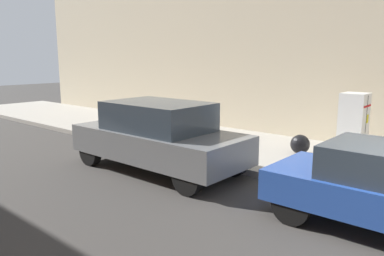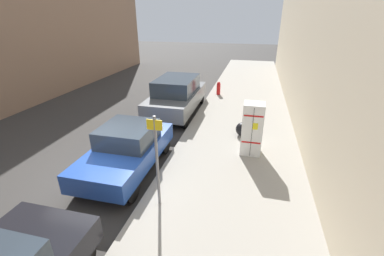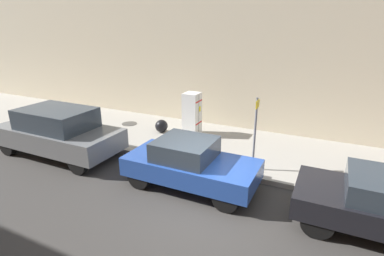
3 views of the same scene
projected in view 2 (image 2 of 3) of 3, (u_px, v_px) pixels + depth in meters
name	position (u px, v px, depth m)	size (l,w,h in m)	color
ground_plane	(101.00, 179.00, 7.71)	(80.00, 80.00, 0.00)	#383533
sidewalk_slab	(228.00, 196.00, 6.85)	(4.33, 44.00, 0.16)	#9E998E
discarded_refrigerator	(252.00, 129.00, 8.49)	(0.67, 0.63, 1.78)	white
manhole_cover	(252.00, 118.00, 11.74)	(0.70, 0.70, 0.02)	#47443F
street_sign_post	(157.00, 157.00, 5.96)	(0.36, 0.07, 2.35)	slate
fire_hydrant	(219.00, 88.00, 15.09)	(0.22, 0.22, 0.75)	red
trash_bag	(243.00, 129.00, 9.97)	(0.55, 0.55, 0.55)	black
parked_suv_gray	(177.00, 95.00, 12.53)	(1.98, 4.67, 1.76)	slate
parked_hatchback_blue	(127.00, 149.00, 7.90)	(1.75, 3.85, 1.44)	#23479E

